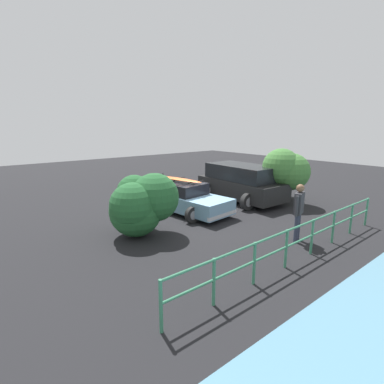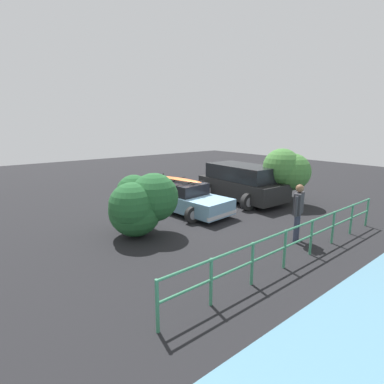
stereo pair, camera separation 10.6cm
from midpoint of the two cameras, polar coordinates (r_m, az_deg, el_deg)
ground_plane at (r=12.35m, az=-0.22°, el=-4.47°), size 44.00×44.00×0.02m
sedan_car at (r=12.78m, az=-1.59°, el=-1.03°), size 2.55×4.56×1.53m
suv_car at (r=14.62m, az=9.65°, el=1.79°), size 2.78×4.54×1.76m
person_bystander at (r=9.93m, az=19.88°, el=-2.82°), size 0.69×0.37×1.85m
railing_fence at (r=8.66m, az=20.06°, el=-8.13°), size 9.14×0.17×1.04m
bush_near_left at (r=10.08m, az=-9.29°, el=-1.91°), size 2.36×2.39×2.09m
bush_near_right at (r=14.65m, az=17.21°, el=3.55°), size 2.67×2.62×2.59m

